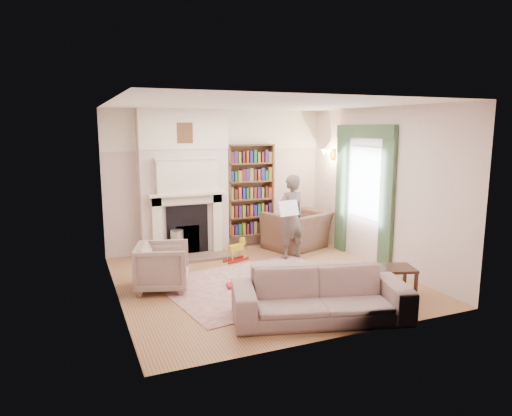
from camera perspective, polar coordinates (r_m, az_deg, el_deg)
name	(u,v)px	position (r m, az deg, el deg)	size (l,w,h in m)	color
floor	(262,280)	(7.53, 0.74, -8.96)	(4.50, 4.50, 0.00)	brown
ceiling	(262,104)	(7.13, 0.80, 12.85)	(4.50, 4.50, 0.00)	white
wall_back	(218,180)	(9.28, -4.77, 3.50)	(4.50, 4.50, 0.00)	beige
wall_front	(341,222)	(5.24, 10.61, -1.70)	(4.50, 4.50, 0.00)	beige
wall_left	(114,204)	(6.64, -17.35, 0.48)	(4.50, 4.50, 0.00)	beige
wall_right	(379,188)	(8.34, 15.11, 2.45)	(4.50, 4.50, 0.00)	beige
fireplace	(184,184)	(8.89, -8.98, 3.04)	(1.70, 0.58, 2.80)	beige
bookcase	(250,190)	(9.41, -0.74, 2.24)	(1.00, 0.24, 1.85)	brown
window	(365,183)	(8.64, 13.43, 3.11)	(0.02, 0.90, 1.30)	silver
curtain_left	(387,202)	(8.10, 16.06, 0.77)	(0.07, 0.32, 2.40)	#30472E
curtain_right	(342,191)	(9.22, 10.64, 2.07)	(0.07, 0.32, 2.40)	#30472E
pelmet	(365,131)	(8.56, 13.44, 9.29)	(0.09, 1.70, 0.24)	#30472E
wall_sconce	(325,155)	(9.40, 8.56, 6.57)	(0.20, 0.24, 0.24)	gold
rug	(258,284)	(7.31, 0.31, -9.49)	(2.84, 2.18, 0.01)	#C1B192
armchair_reading	(297,230)	(9.37, 5.13, -2.76)	(1.17, 1.03, 0.76)	#51352B
armchair_left	(163,267)	(7.16, -11.60, -7.18)	(0.76, 0.78, 0.71)	#BFB59D
sofa	(320,295)	(6.03, 8.06, -10.68)	(2.25, 0.88, 0.66)	gray
man_reading	(291,217)	(8.56, 4.38, -1.13)	(0.58, 0.38, 1.59)	#514741
newspaper	(289,208)	(8.28, 4.10, -0.02)	(0.41, 0.02, 0.29)	white
coffee_table	(389,282)	(7.02, 16.28, -8.87)	(0.70, 0.45, 0.45)	#371C13
paraffin_heater	(177,244)	(8.75, -9.82, -4.50)	(0.24, 0.24, 0.55)	#B8BBC1
rocking_horse	(236,250)	(8.49, -2.54, -5.29)	(0.48, 0.19, 0.42)	gold
board_game	(268,286)	(7.16, 1.57, -9.74)	(0.34, 0.34, 0.03)	gold
game_box_lid	(237,285)	(7.17, -2.40, -9.64)	(0.31, 0.21, 0.05)	#AC1324
comic_annuals	(286,284)	(7.28, 3.77, -9.48)	(0.90, 0.47, 0.02)	red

